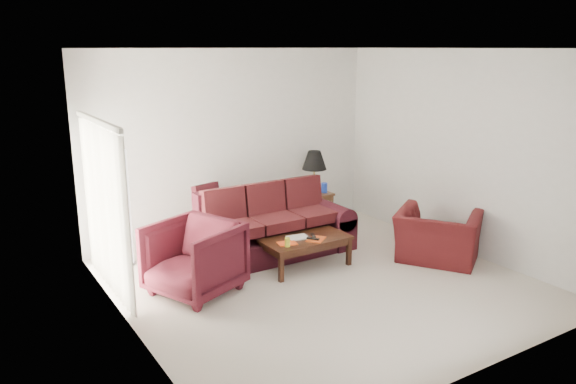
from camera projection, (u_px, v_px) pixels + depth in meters
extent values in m
plane|color=beige|center=(322.00, 283.00, 7.41)|extent=(5.00, 5.00, 0.00)
cube|color=silver|center=(104.00, 208.00, 6.95)|extent=(0.10, 2.00, 2.16)
cube|color=black|center=(207.00, 198.00, 8.62)|extent=(0.48, 0.32, 0.46)
cube|color=white|center=(309.00, 192.00, 9.48)|extent=(0.14, 0.07, 0.14)
cylinder|color=#1A37AC|center=(324.00, 188.00, 9.68)|extent=(0.14, 0.14, 0.17)
cube|color=silver|center=(304.00, 187.00, 9.77)|extent=(0.18, 0.19, 0.05)
imported|color=#3A0D15|center=(194.00, 258.00, 6.99)|extent=(1.32, 1.30, 0.92)
imported|color=#3C0D0F|center=(438.00, 236.00, 8.09)|extent=(1.46, 1.50, 0.74)
cube|color=#E94917|center=(287.00, 243.00, 7.59)|extent=(0.28, 0.23, 0.01)
cube|color=white|center=(298.00, 237.00, 7.83)|extent=(0.32, 0.26, 0.02)
cube|color=#BC4416|center=(316.00, 239.00, 7.75)|extent=(0.34, 0.33, 0.02)
cube|color=black|center=(313.00, 239.00, 7.72)|extent=(0.14, 0.18, 0.02)
cube|color=black|center=(313.00, 235.00, 7.86)|extent=(0.10, 0.16, 0.02)
cylinder|color=gold|center=(287.00, 242.00, 7.48)|extent=(0.08, 0.08, 0.12)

